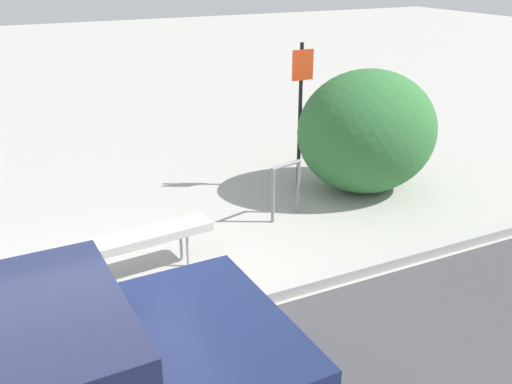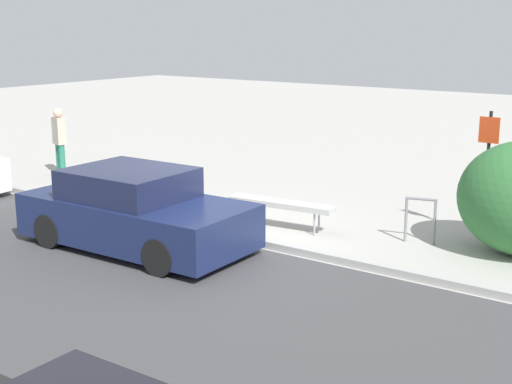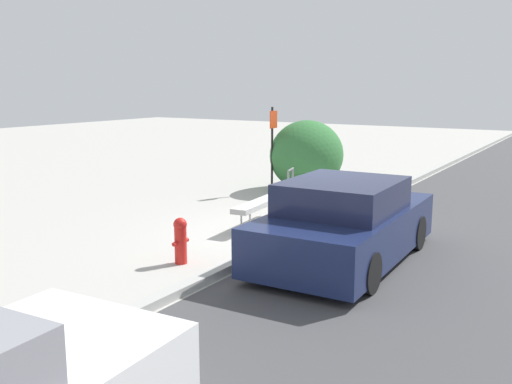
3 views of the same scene
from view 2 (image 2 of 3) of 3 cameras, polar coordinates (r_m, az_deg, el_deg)
ground_plane at (r=13.00m, az=-2.73°, el=-3.64°), size 60.00×60.00×0.00m
curb at (r=12.98m, az=-2.73°, el=-3.37°), size 60.00×0.20×0.13m
bench at (r=13.42m, az=2.02°, el=-0.98°), size 2.16×0.55×0.54m
bike_rack at (r=12.86m, az=13.02°, el=-1.84°), size 0.54×0.19×0.83m
sign_post at (r=13.32m, az=18.01°, el=2.26°), size 0.36×0.08×2.30m
fire_hydrant at (r=15.05m, az=-7.72°, el=0.22°), size 0.36×0.22×0.77m
pedestrian at (r=18.73m, az=-15.45°, el=4.04°), size 0.44×0.32×1.72m
parked_car_near at (r=12.43m, az=-9.64°, el=-1.58°), size 4.14×1.98×1.38m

